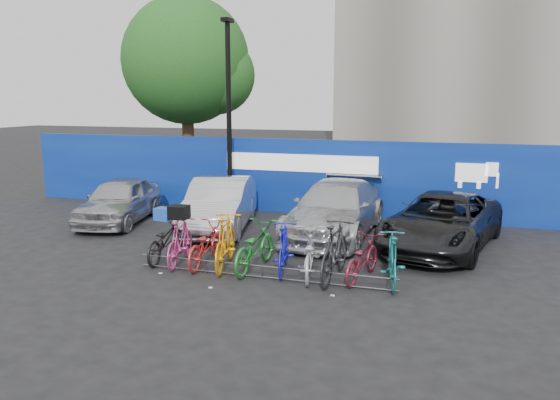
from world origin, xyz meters
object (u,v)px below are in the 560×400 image
at_px(bike_0, 165,240).
at_px(bike_6, 308,254).
at_px(bike_5, 284,248).
at_px(bike_1, 180,242).
at_px(bike_4, 254,247).
at_px(lamppost, 229,111).
at_px(car_1, 220,205).
at_px(tree, 192,64).
at_px(car_2, 335,209).
at_px(car_0, 120,200).
at_px(bike_rack, 262,272).
at_px(bike_9, 392,259).
at_px(bike_3, 225,242).
at_px(car_3, 442,222).
at_px(bike_7, 335,251).
at_px(bike_8, 362,258).
at_px(bike_2, 206,244).

bearing_deg(bike_0, bike_6, 173.78).
relative_size(bike_5, bike_6, 0.96).
height_order(bike_1, bike_4, bike_1).
xyz_separation_m(lamppost, car_1, (0.64, -2.31, -2.54)).
distance_m(lamppost, bike_5, 7.00).
distance_m(tree, car_2, 10.86).
xyz_separation_m(car_0, bike_0, (3.23, -3.05, -0.20)).
bearing_deg(bike_rack, bike_9, 10.17).
bearing_deg(bike_9, bike_4, -11.27).
bearing_deg(bike_3, bike_0, -16.70).
bearing_deg(car_1, bike_0, -103.12).
xyz_separation_m(bike_rack, car_3, (3.48, 3.61, 0.51)).
bearing_deg(lamppost, bike_4, -62.50).
bearing_deg(bike_0, bike_7, 173.49).
height_order(bike_1, bike_6, bike_1).
xyz_separation_m(bike_0, bike_9, (5.19, -0.15, 0.06)).
height_order(tree, lamppost, tree).
bearing_deg(lamppost, car_1, -74.56).
relative_size(bike_5, bike_8, 1.03).
relative_size(lamppost, car_1, 1.38).
relative_size(lamppost, bike_9, 3.44).
relative_size(bike_4, bike_8, 1.13).
bearing_deg(bike_rack, car_1, 124.75).
xyz_separation_m(bike_6, bike_9, (1.73, -0.00, 0.05)).
distance_m(bike_2, bike_8, 3.49).
bearing_deg(tree, bike_9, -47.37).
relative_size(car_1, bike_2, 2.44).
bearing_deg(bike_6, bike_0, -14.36).
distance_m(car_1, bike_3, 3.57).
xyz_separation_m(car_1, car_3, (6.04, -0.08, -0.06)).
height_order(lamppost, bike_1, lamppost).
xyz_separation_m(car_1, bike_9, (5.17, -3.23, -0.20)).
height_order(bike_2, bike_9, bike_9).
relative_size(tree, bike_3, 3.91).
relative_size(car_2, bike_0, 2.79).
bearing_deg(bike_0, bike_9, 174.56).
xyz_separation_m(lamppost, car_2, (3.89, -1.93, -2.54)).
xyz_separation_m(car_1, bike_7, (4.00, -3.27, -0.12)).
xyz_separation_m(bike_8, bike_9, (0.64, -0.14, 0.08)).
relative_size(bike_7, bike_9, 1.15).
distance_m(lamppost, bike_7, 7.72).
bearing_deg(bike_2, car_3, -149.57).
distance_m(car_0, bike_7, 7.94).
xyz_separation_m(bike_5, bike_7, (1.15, -0.15, 0.08)).
distance_m(car_0, bike_2, 5.31).
xyz_separation_m(car_1, bike_5, (2.85, -3.11, -0.20)).
height_order(bike_0, bike_7, bike_7).
bearing_deg(car_3, bike_9, -92.50).
bearing_deg(bike_8, bike_7, 30.94).
bearing_deg(bike_3, tree, -72.11).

